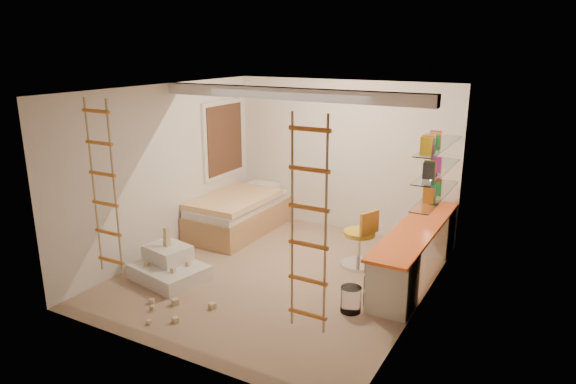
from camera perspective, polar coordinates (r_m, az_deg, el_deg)
The scene contains 15 objects.
floor at distance 7.40m, azimuth -1.14°, elevation -9.16°, with size 4.50×4.50×0.00m, color tan.
ceiling_beam at distance 6.99m, azimuth 0.00°, elevation 10.86°, with size 4.00×0.18×0.16m, color white.
window_frame at distance 9.18m, azimuth -7.21°, elevation 5.86°, with size 0.06×1.15×1.35m, color white.
window_blind at distance 9.15m, azimuth -7.01°, elevation 5.84°, with size 0.02×1.00×1.20m, color #4C2D1E.
rope_ladder_left at distance 6.42m, azimuth -19.77°, elevation 0.32°, with size 0.41×0.04×2.13m, color orange, non-canonical shape.
rope_ladder_right at distance 4.80m, azimuth 2.30°, elevation -3.86°, with size 0.41×0.04×2.13m, color orange, non-canonical shape.
waste_bin at distance 6.44m, azimuth 6.99°, elevation -11.77°, with size 0.26×0.26×0.32m, color white.
desk at distance 7.39m, azimuth 13.99°, elevation -6.30°, with size 0.56×2.80×0.75m.
shelves at distance 7.27m, azimuth 16.29°, elevation 2.27°, with size 0.25×1.80×0.71m.
bed at distance 8.98m, azimuth -5.43°, elevation -2.35°, with size 1.02×2.00×0.69m.
task_lamp at distance 8.06m, azimuth 15.83°, elevation 0.94°, with size 0.14×0.36×0.57m.
swivel_chair at distance 7.60m, azimuth 8.02°, elevation -5.93°, with size 0.69×0.69×0.89m.
play_platform at distance 7.43m, azimuth -13.08°, elevation -8.09°, with size 1.09×0.92×0.43m.
toy_blocks at distance 6.95m, azimuth -13.13°, elevation -9.21°, with size 1.32×1.25×0.70m.
books at distance 7.24m, azimuth 16.39°, elevation 3.56°, with size 0.14×0.70×0.92m.
Camera 1 is at (3.36, -5.80, 3.15)m, focal length 32.00 mm.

